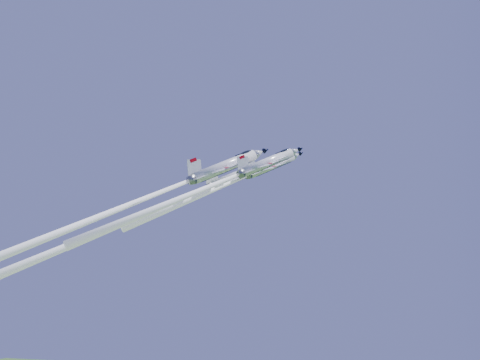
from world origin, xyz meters
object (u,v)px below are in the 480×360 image
(jet_left, at_px, (127,222))
(jet_right, at_px, (204,189))
(jet_lead, at_px, (226,185))
(jet_slot, at_px, (90,220))

(jet_left, distance_m, jet_right, 16.75)
(jet_lead, xyz_separation_m, jet_right, (0.39, -12.82, -3.09))
(jet_left, relative_size, jet_slot, 0.93)
(jet_right, distance_m, jet_slot, 19.74)
(jet_right, bearing_deg, jet_left, -141.99)
(jet_lead, height_order, jet_left, jet_left)
(jet_lead, height_order, jet_slot, jet_slot)
(jet_lead, bearing_deg, jet_right, -42.07)
(jet_lead, distance_m, jet_slot, 28.14)
(jet_slot, bearing_deg, jet_lead, 97.47)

